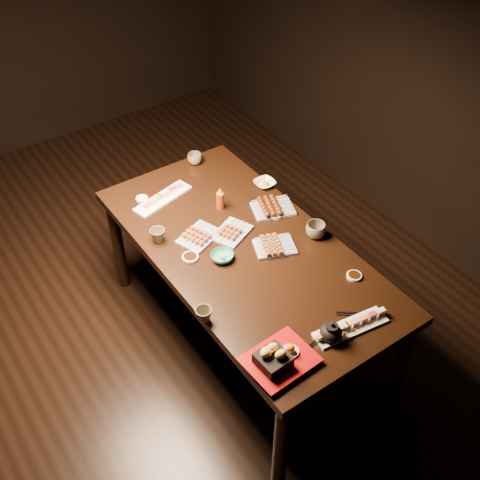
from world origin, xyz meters
name	(u,v)px	position (x,y,z in m)	size (l,w,h in m)	color
ground	(157,333)	(0.00, 0.00, 0.00)	(5.00, 5.00, 0.00)	black
dining_table	(245,296)	(0.42, -0.34, 0.38)	(0.90, 1.80, 0.75)	black
sushi_platter_near	(351,325)	(0.51, -1.06, 0.77)	(0.36, 0.10, 0.04)	white
sushi_platter_far	(163,196)	(0.27, 0.28, 0.77)	(0.38, 0.10, 0.05)	white
yakitori_plate_center	(232,230)	(0.43, -0.20, 0.78)	(0.21, 0.15, 0.05)	#828EB6
yakitori_plate_right	(275,244)	(0.55, -0.43, 0.78)	(0.21, 0.15, 0.05)	#828EB6
yakitori_plate_left	(199,234)	(0.26, -0.13, 0.78)	(0.22, 0.16, 0.06)	#828EB6
tsukune_plate	(273,206)	(0.74, -0.17, 0.78)	(0.23, 0.17, 0.06)	#828EB6
edamame_bowl_green	(222,257)	(0.27, -0.34, 0.77)	(0.12, 0.12, 0.04)	#2C8771
edamame_bowl_cream	(265,183)	(0.84, 0.05, 0.76)	(0.12, 0.12, 0.03)	beige
tempura_tray	(280,355)	(0.12, -1.03, 0.81)	(0.30, 0.24, 0.11)	black
teacup_near_left	(204,315)	(-0.02, -0.64, 0.79)	(0.08, 0.08, 0.07)	#534C40
teacup_mid_right	(316,230)	(0.79, -0.48, 0.79)	(0.11, 0.11, 0.08)	#534C40
teacup_far_left	(158,235)	(0.07, -0.02, 0.79)	(0.08, 0.08, 0.08)	#534C40
teacup_far_right	(195,159)	(0.61, 0.48, 0.79)	(0.09, 0.09, 0.07)	#534C40
teapot	(331,331)	(0.39, -1.05, 0.80)	(0.12, 0.12, 0.10)	black
condiment_bottle	(220,198)	(0.50, 0.02, 0.82)	(0.05, 0.05, 0.14)	maroon
sauce_dish_west	(190,257)	(0.14, -0.24, 0.76)	(0.09, 0.09, 0.02)	white
sauce_dish_east	(275,214)	(0.72, -0.21, 0.76)	(0.09, 0.09, 0.02)	white
sauce_dish_se	(354,276)	(0.75, -0.82, 0.76)	(0.08, 0.08, 0.01)	white
sauce_dish_nw	(142,199)	(0.17, 0.34, 0.76)	(0.07, 0.07, 0.01)	white
chopsticks_near	(302,352)	(0.24, -1.04, 0.75)	(0.21, 0.02, 0.01)	black
chopsticks_se	(362,314)	(0.61, -1.03, 0.75)	(0.24, 0.02, 0.01)	black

